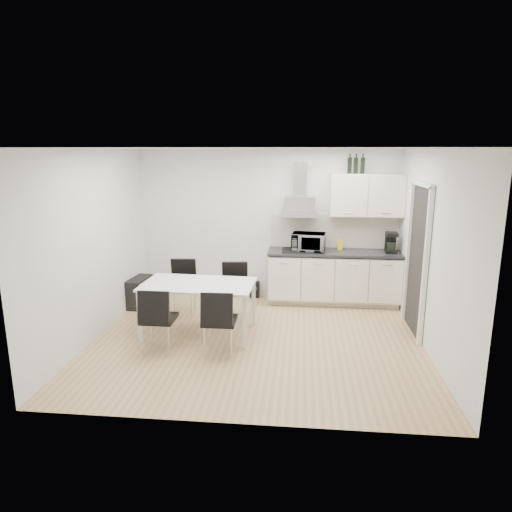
{
  "coord_description": "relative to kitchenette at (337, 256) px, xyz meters",
  "views": [
    {
      "loc": [
        0.58,
        -5.88,
        2.58
      ],
      "look_at": [
        -0.05,
        0.43,
        1.1
      ],
      "focal_mm": 32.0,
      "sensor_mm": 36.0,
      "label": 1
    }
  ],
  "objects": [
    {
      "name": "wall_right",
      "position": [
        1.06,
        -1.73,
        0.47
      ],
      "size": [
        0.1,
        4.0,
        2.6
      ],
      "primitive_type": "cube",
      "color": "silver",
      "rests_on": "ground"
    },
    {
      "name": "guitar_amp",
      "position": [
        -3.3,
        -0.5,
        -0.59
      ],
      "size": [
        0.31,
        0.61,
        0.49
      ],
      "rotation": [
        0.0,
        0.0,
        -0.1
      ],
      "color": "black",
      "rests_on": "ground"
    },
    {
      "name": "floor_speaker",
      "position": [
        -1.41,
        0.17,
        -0.69
      ],
      "size": [
        0.17,
        0.15,
        0.28
      ],
      "primitive_type": "cube",
      "rotation": [
        0.0,
        0.0,
        0.01
      ],
      "color": "black",
      "rests_on": "ground"
    },
    {
      "name": "ground",
      "position": [
        -1.19,
        -1.73,
        -0.83
      ],
      "size": [
        4.5,
        4.5,
        0.0
      ],
      "primitive_type": "plane",
      "color": "tan",
      "rests_on": "ground"
    },
    {
      "name": "wall_front",
      "position": [
        -1.19,
        -3.73,
        0.47
      ],
      "size": [
        4.5,
        0.1,
        2.6
      ],
      "primitive_type": "cube",
      "color": "silver",
      "rests_on": "ground"
    },
    {
      "name": "chair_near_left",
      "position": [
        -2.41,
        -2.21,
        -0.39
      ],
      "size": [
        0.44,
        0.5,
        0.88
      ],
      "primitive_type": null,
      "rotation": [
        0.0,
        0.0,
        0.0
      ],
      "color": "black",
      "rests_on": "ground"
    },
    {
      "name": "dining_table",
      "position": [
        -2.03,
        -1.57,
        -0.15
      ],
      "size": [
        1.59,
        0.95,
        0.75
      ],
      "rotation": [
        0.0,
        0.0,
        -0.04
      ],
      "color": "white",
      "rests_on": "ground"
    },
    {
      "name": "chair_far_right",
      "position": [
        -1.61,
        -0.96,
        -0.39
      ],
      "size": [
        0.49,
        0.54,
        0.88
      ],
      "primitive_type": null,
      "rotation": [
        0.0,
        0.0,
        3.24
      ],
      "color": "black",
      "rests_on": "ground"
    },
    {
      "name": "kitchenette",
      "position": [
        0.0,
        0.0,
        0.0
      ],
      "size": [
        2.22,
        0.64,
        2.52
      ],
      "color": "beige",
      "rests_on": "ground"
    },
    {
      "name": "chair_far_left",
      "position": [
        -2.47,
        -0.85,
        -0.39
      ],
      "size": [
        0.47,
        0.53,
        0.88
      ],
      "primitive_type": null,
      "rotation": [
        0.0,
        0.0,
        3.21
      ],
      "color": "black",
      "rests_on": "ground"
    },
    {
      "name": "wall_back",
      "position": [
        -1.19,
        0.27,
        0.47
      ],
      "size": [
        4.5,
        0.1,
        2.6
      ],
      "primitive_type": "cube",
      "color": "silver",
      "rests_on": "ground"
    },
    {
      "name": "wall_left",
      "position": [
        -3.44,
        -1.73,
        0.47
      ],
      "size": [
        0.1,
        4.0,
        2.6
      ],
      "primitive_type": "cube",
      "color": "silver",
      "rests_on": "ground"
    },
    {
      "name": "doorway",
      "position": [
        1.02,
        -1.18,
        0.22
      ],
      "size": [
        0.08,
        1.04,
        2.1
      ],
      "primitive_type": "cube",
      "color": "white",
      "rests_on": "ground"
    },
    {
      "name": "chair_near_right",
      "position": [
        -1.62,
        -2.2,
        -0.39
      ],
      "size": [
        0.45,
        0.51,
        0.88
      ],
      "primitive_type": null,
      "rotation": [
        0.0,
        0.0,
        0.01
      ],
      "color": "black",
      "rests_on": "ground"
    },
    {
      "name": "ceiling",
      "position": [
        -1.19,
        -1.73,
        1.77
      ],
      "size": [
        4.5,
        4.5,
        0.0
      ],
      "primitive_type": "plane",
      "color": "white",
      "rests_on": "wall_back"
    }
  ]
}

